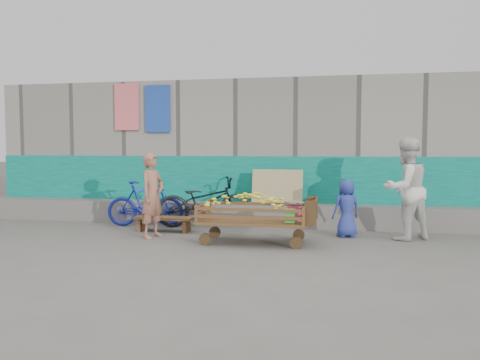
% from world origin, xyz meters
% --- Properties ---
extents(ground, '(80.00, 80.00, 0.00)m').
position_xyz_m(ground, '(0.00, 0.00, 0.00)').
color(ground, '#605C56').
rests_on(ground, ground).
extents(building_wall, '(12.00, 3.50, 3.00)m').
position_xyz_m(building_wall, '(-0.00, 4.05, 1.47)').
color(building_wall, gray).
rests_on(building_wall, ground).
extents(banana_cart, '(1.92, 0.88, 0.82)m').
position_xyz_m(banana_cart, '(0.05, 0.61, 0.55)').
color(banana_cart, '#502A16').
rests_on(banana_cart, ground).
extents(bench, '(1.11, 0.33, 0.28)m').
position_xyz_m(bench, '(-1.73, 1.33, 0.20)').
color(bench, '#502A16').
rests_on(bench, ground).
extents(vendor_man, '(0.49, 0.62, 1.49)m').
position_xyz_m(vendor_man, '(-1.71, 0.73, 0.74)').
color(vendor_man, '#9C624D').
rests_on(vendor_man, ground).
extents(woman, '(1.08, 1.02, 1.75)m').
position_xyz_m(woman, '(2.60, 1.41, 0.88)').
color(woman, white).
rests_on(woman, ground).
extents(child, '(0.59, 0.52, 1.02)m').
position_xyz_m(child, '(1.62, 1.45, 0.51)').
color(child, '#293892').
rests_on(child, ground).
extents(bicycle_dark, '(1.99, 1.30, 0.99)m').
position_xyz_m(bicycle_dark, '(-1.14, 2.05, 0.49)').
color(bicycle_dark, black).
rests_on(bicycle_dark, ground).
extents(bicycle_blue, '(1.57, 0.74, 0.91)m').
position_xyz_m(bicycle_blue, '(-2.31, 1.85, 0.45)').
color(bicycle_blue, '#162299').
rests_on(bicycle_blue, ground).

